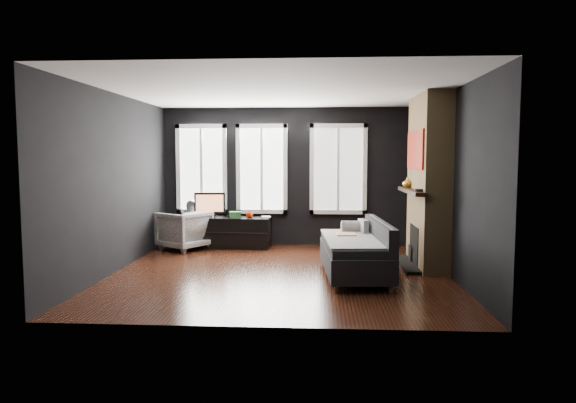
# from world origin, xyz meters

# --- Properties ---
(floor) EXTENTS (5.00, 5.00, 0.00)m
(floor) POSITION_xyz_m (0.00, 0.00, 0.00)
(floor) COLOR black
(floor) RESTS_ON ground
(ceiling) EXTENTS (5.00, 5.00, 0.00)m
(ceiling) POSITION_xyz_m (0.00, 0.00, 2.70)
(ceiling) COLOR white
(ceiling) RESTS_ON ground
(wall_back) EXTENTS (5.00, 0.02, 2.70)m
(wall_back) POSITION_xyz_m (0.00, 2.50, 1.35)
(wall_back) COLOR black
(wall_back) RESTS_ON ground
(wall_left) EXTENTS (0.02, 5.00, 2.70)m
(wall_left) POSITION_xyz_m (-2.50, 0.00, 1.35)
(wall_left) COLOR black
(wall_left) RESTS_ON ground
(wall_right) EXTENTS (0.02, 5.00, 2.70)m
(wall_right) POSITION_xyz_m (2.50, 0.00, 1.35)
(wall_right) COLOR black
(wall_right) RESTS_ON ground
(windows) EXTENTS (4.00, 0.16, 1.76)m
(windows) POSITION_xyz_m (-0.45, 2.46, 2.38)
(windows) COLOR white
(windows) RESTS_ON wall_back
(fireplace) EXTENTS (0.70, 1.62, 2.70)m
(fireplace) POSITION_xyz_m (2.30, 0.60, 1.35)
(fireplace) COLOR #93724C
(fireplace) RESTS_ON floor
(sofa) EXTENTS (1.09, 1.98, 0.82)m
(sofa) POSITION_xyz_m (1.10, -0.21, 0.41)
(sofa) COLOR black
(sofa) RESTS_ON floor
(stripe_pillow) EXTENTS (0.14, 0.36, 0.35)m
(stripe_pillow) POSITION_xyz_m (1.27, 0.37, 0.59)
(stripe_pillow) COLOR gray
(stripe_pillow) RESTS_ON sofa
(armchair) EXTENTS (1.05, 1.06, 0.81)m
(armchair) POSITION_xyz_m (-1.95, 1.82, 0.40)
(armchair) COLOR silver
(armchair) RESTS_ON floor
(media_console) EXTENTS (1.73, 0.62, 0.59)m
(media_console) POSITION_xyz_m (-1.20, 2.10, 0.29)
(media_console) COLOR black
(media_console) RESTS_ON floor
(monitor) EXTENTS (0.61, 0.21, 0.54)m
(monitor) POSITION_xyz_m (-1.52, 2.10, 0.85)
(monitor) COLOR black
(monitor) RESTS_ON media_console
(desk_fan) EXTENTS (0.30, 0.30, 0.33)m
(desk_fan) POSITION_xyz_m (-1.88, 2.13, 0.75)
(desk_fan) COLOR gray
(desk_fan) RESTS_ON media_console
(mug) EXTENTS (0.14, 0.11, 0.13)m
(mug) POSITION_xyz_m (-0.74, 2.05, 0.65)
(mug) COLOR #F42E01
(mug) RESTS_ON media_console
(book) EXTENTS (0.17, 0.05, 0.23)m
(book) POSITION_xyz_m (-0.51, 2.11, 0.70)
(book) COLOR tan
(book) RESTS_ON media_console
(storage_box) EXTENTS (0.23, 0.17, 0.12)m
(storage_box) POSITION_xyz_m (-1.02, 2.03, 0.64)
(storage_box) COLOR #2E652D
(storage_box) RESTS_ON media_console
(mantel_vase) EXTENTS (0.22, 0.23, 0.16)m
(mantel_vase) POSITION_xyz_m (2.05, 1.05, 1.31)
(mantel_vase) COLOR gold
(mantel_vase) RESTS_ON fireplace
(mantel_clock) EXTENTS (0.12, 0.12, 0.04)m
(mantel_clock) POSITION_xyz_m (2.05, 0.05, 1.25)
(mantel_clock) COLOR black
(mantel_clock) RESTS_ON fireplace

